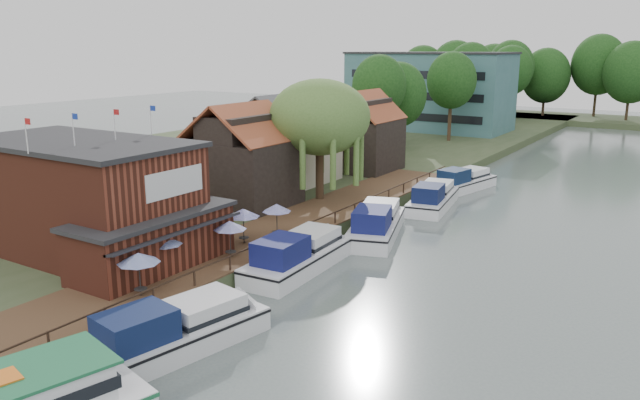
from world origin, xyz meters
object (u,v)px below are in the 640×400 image
Objects in this scene: cruiser_3 at (433,195)px; pub at (101,200)px; umbrella_2 at (230,239)px; cottage_b at (283,138)px; umbrella_4 at (277,220)px; cruiser_4 at (464,178)px; willow at (320,140)px; cruiser_0 at (175,325)px; umbrella_0 at (140,274)px; hotel_block at (429,91)px; cruiser_1 at (299,250)px; umbrella_3 at (244,226)px; cottage_c at (362,131)px; cottage_a at (242,155)px; swan at (98,388)px; umbrella_1 at (166,255)px; cruiser_2 at (376,219)px.

pub is at bearing -123.57° from cruiser_3.
umbrella_2 is 22.86m from cruiser_3.
cottage_b reaches higher than umbrella_4.
willow is at bearing -106.12° from cruiser_4.
cruiser_0 is at bearing -25.17° from pub.
willow reaches higher than cruiser_4.
umbrella_0 and umbrella_4 have the same top height.
hotel_block is at bearing 102.77° from umbrella_2.
cruiser_0 is at bearing -86.86° from cruiser_1.
umbrella_0 is at bearing -83.02° from umbrella_3.
cruiser_0 is at bearing -71.95° from umbrella_4.
cottage_c is 3.58× the size of umbrella_0.
pub is 8.44m from umbrella_0.
cottage_c is at bearing 117.12° from cruiser_0.
hotel_block reaches higher than pub.
cottage_a is 0.90× the size of cottage_b.
umbrella_0 is at bearing 125.09° from swan.
willow reaches higher than umbrella_0.
swan is at bearing -71.79° from umbrella_2.
umbrella_0 reaches higher than cruiser_3.
umbrella_1 and umbrella_2 have the same top height.
umbrella_0 is 1.00× the size of umbrella_1.
hotel_block is 2.35× the size of cruiser_1.
umbrella_0 is (11.27, -28.57, -2.96)m from cottage_b.
umbrella_2 is 10.43m from cruiser_0.
cottage_b is 4.04× the size of umbrella_2.
cottage_a is at bearing -110.22° from cruiser_4.
cruiser_1 is (6.95, -13.39, -4.89)m from willow.
swan is (19.75, -80.94, -6.93)m from hotel_block.
cottage_c is 3.58× the size of umbrella_3.
willow is 1.03× the size of cruiser_3.
cottage_a is at bearing -73.30° from cottage_b.
umbrella_4 is (-0.11, 5.05, 0.00)m from umbrella_2.
cottage_a is 17.37m from umbrella_1.
pub is 25.33m from cottage_b.
cruiser_2 is at bearing 71.76° from umbrella_2.
hotel_block reaches higher than umbrella_2.
cruiser_2 is (-0.59, 21.40, 0.04)m from cruiser_0.
umbrella_1 is at bearing -111.28° from cruiser_3.
umbrella_3 is at bearing -88.87° from cruiser_4.
umbrella_0 is 0.22× the size of cruiser_1.
cruiser_3 is 8.53m from cruiser_4.
umbrella_2 is at bearing -53.72° from cottage_a.
cottage_c is at bearing 66.04° from cottage_b.
pub is at bearing -90.00° from cottage_c.
pub is at bearing -80.91° from cottage_b.
swan is (12.75, -24.94, -5.03)m from cottage_a.
cruiser_3 is at bearing -76.66° from cruiser_4.
pub is 2.33× the size of cottage_a.
cruiser_1 is (11.45, -8.39, -3.92)m from cottage_a.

